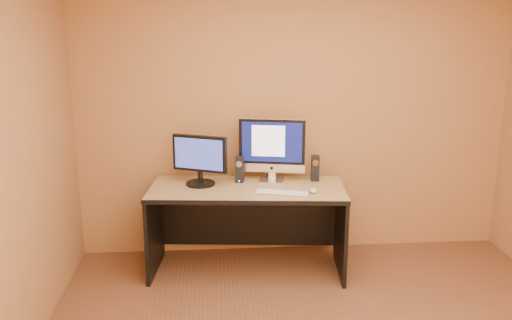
{
  "coord_description": "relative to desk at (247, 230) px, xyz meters",
  "views": [
    {
      "loc": [
        -0.74,
        -2.89,
        2.15
      ],
      "look_at": [
        -0.4,
        1.42,
        1.03
      ],
      "focal_mm": 38.0,
      "sensor_mm": 36.0,
      "label": 1
    }
  ],
  "objects": [
    {
      "name": "desk",
      "position": [
        0.0,
        0.0,
        0.0
      ],
      "size": [
        1.72,
        0.88,
        0.77
      ],
      "primitive_type": null,
      "rotation": [
        0.0,
        0.0,
        -0.1
      ],
      "color": "#A78453",
      "rests_on": "ground"
    },
    {
      "name": "walls",
      "position": [
        0.47,
        -1.52,
        0.92
      ],
      "size": [
        4.0,
        4.0,
        2.6
      ],
      "primitive_type": null,
      "color": "#96613C",
      "rests_on": "ground"
    },
    {
      "name": "mouse",
      "position": [
        0.54,
        -0.18,
        0.4
      ],
      "size": [
        0.07,
        0.11,
        0.04
      ],
      "primitive_type": "ellipsoid",
      "rotation": [
        0.0,
        0.0,
        -0.13
      ],
      "color": "silver",
      "rests_on": "desk"
    },
    {
      "name": "second_monitor",
      "position": [
        -0.4,
        0.11,
        0.6
      ],
      "size": [
        0.56,
        0.43,
        0.44
      ],
      "primitive_type": null,
      "rotation": [
        0.0,
        0.0,
        -0.41
      ],
      "color": "black",
      "rests_on": "desk"
    },
    {
      "name": "cable_a",
      "position": [
        0.28,
        0.27,
        0.39
      ],
      "size": [
        0.04,
        0.23,
        0.01
      ],
      "primitive_type": "cylinder",
      "rotation": [
        1.57,
        0.0,
        0.13
      ],
      "color": "black",
      "rests_on": "desk"
    },
    {
      "name": "imac",
      "position": [
        0.23,
        0.17,
        0.67
      ],
      "size": [
        0.62,
        0.33,
        0.57
      ],
      "primitive_type": null,
      "rotation": [
        0.0,
        0.0,
        -0.2
      ],
      "color": "silver",
      "rests_on": "desk"
    },
    {
      "name": "cable_b",
      "position": [
        0.18,
        0.27,
        0.39
      ],
      "size": [
        0.09,
        0.17,
        0.01
      ],
      "primitive_type": "cylinder",
      "rotation": [
        1.57,
        0.0,
        -0.47
      ],
      "color": "black",
      "rests_on": "desk"
    },
    {
      "name": "keyboard",
      "position": [
        0.28,
        -0.2,
        0.39
      ],
      "size": [
        0.46,
        0.24,
        0.02
      ],
      "primitive_type": "cube",
      "rotation": [
        0.0,
        0.0,
        -0.29
      ],
      "color": "silver",
      "rests_on": "desk"
    },
    {
      "name": "speaker_left",
      "position": [
        -0.05,
        0.17,
        0.5
      ],
      "size": [
        0.08,
        0.09,
        0.23
      ],
      "primitive_type": null,
      "rotation": [
        0.0,
        0.0,
        -0.19
      ],
      "color": "black",
      "rests_on": "desk"
    },
    {
      "name": "speaker_right",
      "position": [
        0.62,
        0.16,
        0.5
      ],
      "size": [
        0.08,
        0.08,
        0.23
      ],
      "primitive_type": null,
      "rotation": [
        0.0,
        0.0,
        -0.11
      ],
      "color": "black",
      "rests_on": "desk"
    }
  ]
}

